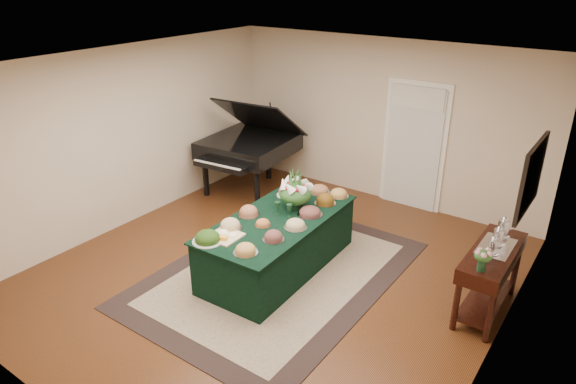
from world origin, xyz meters
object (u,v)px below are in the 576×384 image
Objects in this scene: floral_centerpiece at (295,190)px; mahogany_sideboard at (491,264)px; buffet_table at (278,243)px; grand_piano at (249,145)px.

mahogany_sideboard is (2.50, 0.27, -0.38)m from floral_centerpiece.
floral_centerpiece reaches higher than buffet_table.
buffet_table is at bearing -42.55° from grand_piano.
mahogany_sideboard reaches higher than buffet_table.
buffet_table is at bearing -165.65° from mahogany_sideboard.
floral_centerpiece is at bearing -35.90° from grand_piano.
floral_centerpiece is 2.43m from grand_piano.
buffet_table is 5.21× the size of floral_centerpiece.
floral_centerpiece is 0.35× the size of mahogany_sideboard.
mahogany_sideboard is (2.52, 0.64, 0.25)m from buffet_table.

